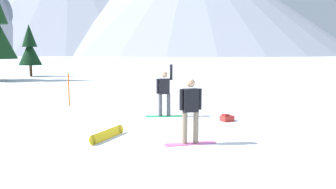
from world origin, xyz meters
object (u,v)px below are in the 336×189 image
(snowboarder_foreground, at_px, (191,109))
(pine_tree_broad, at_px, (30,48))
(snowboarder_midground, at_px, (164,92))
(trail_marker_pole, at_px, (69,90))
(loose_snowboard_near_right, at_px, (107,134))
(backpack_red, at_px, (227,118))

(snowboarder_foreground, distance_m, pine_tree_broad, 28.77)
(snowboarder_foreground, xyz_separation_m, snowboarder_midground, (0.22, 4.03, -0.00))
(pine_tree_broad, bearing_deg, trail_marker_pole, -77.53)
(snowboarder_midground, distance_m, loose_snowboard_near_right, 3.86)
(trail_marker_pole, relative_size, pine_tree_broad, 0.30)
(backpack_red, height_order, pine_tree_broad, pine_tree_broad)
(loose_snowboard_near_right, height_order, trail_marker_pole, trail_marker_pole)
(backpack_red, distance_m, trail_marker_pole, 7.55)
(backpack_red, relative_size, pine_tree_broad, 0.11)
(snowboarder_foreground, bearing_deg, backpack_red, 49.61)
(snowboarder_foreground, distance_m, snowboarder_midground, 4.03)
(loose_snowboard_near_right, height_order, backpack_red, loose_snowboard_near_right)
(snowboarder_foreground, relative_size, loose_snowboard_near_right, 1.26)
(backpack_red, xyz_separation_m, pine_tree_broad, (-10.18, 24.97, 2.69))
(snowboarder_midground, distance_m, pine_tree_broad, 25.01)
(trail_marker_pole, height_order, pine_tree_broad, pine_tree_broad)
(pine_tree_broad, bearing_deg, snowboarder_midground, -70.89)
(pine_tree_broad, bearing_deg, loose_snowboard_near_right, -77.73)
(snowboarder_midground, relative_size, trail_marker_pole, 1.32)
(snowboarder_midground, height_order, trail_marker_pole, snowboarder_midground)
(pine_tree_broad, bearing_deg, backpack_red, -67.83)
(backpack_red, bearing_deg, pine_tree_broad, 112.17)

